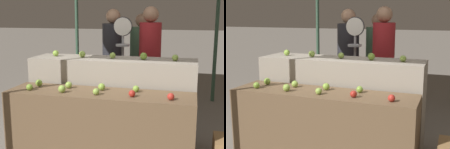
{
  "view_description": "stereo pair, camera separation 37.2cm",
  "coord_description": "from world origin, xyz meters",
  "views": [
    {
      "loc": [
        0.99,
        -3.23,
        1.71
      ],
      "look_at": [
        0.07,
        0.3,
        0.99
      ],
      "focal_mm": 50.0,
      "sensor_mm": 36.0,
      "label": 1
    },
    {
      "loc": [
        1.35,
        -3.12,
        1.71
      ],
      "look_at": [
        0.07,
        0.3,
        0.99
      ],
      "focal_mm": 50.0,
      "sensor_mm": 36.0,
      "label": 2
    }
  ],
  "objects": [
    {
      "name": "apple_front_5",
      "position": [
        -0.79,
        0.1,
        0.88
      ],
      "size": [
        0.08,
        0.08,
        0.08
      ],
      "primitive_type": "sphere",
      "color": "#7AA338",
      "rests_on": "display_counter_front"
    },
    {
      "name": "produce_scale",
      "position": [
        0.0,
        1.19,
        1.2
      ],
      "size": [
        0.28,
        0.2,
        1.66
      ],
      "color": "#99999E",
      "rests_on": "ground_plane"
    },
    {
      "name": "apple_front_3",
      "position": [
        0.39,
        -0.1,
        0.87
      ],
      "size": [
        0.07,
        0.07,
        0.07
      ],
      "primitive_type": "sphere",
      "color": "#AD281E",
      "rests_on": "display_counter_front"
    },
    {
      "name": "apple_front_2",
      "position": [
        0.0,
        -0.11,
        0.87
      ],
      "size": [
        0.07,
        0.07,
        0.07
      ],
      "primitive_type": "sphere",
      "color": "#8EB247",
      "rests_on": "display_counter_front"
    },
    {
      "name": "apple_front_4",
      "position": [
        0.8,
        -0.12,
        0.87
      ],
      "size": [
        0.07,
        0.07,
        0.07
      ],
      "primitive_type": "sphere",
      "color": "#B72D23",
      "rests_on": "display_counter_front"
    },
    {
      "name": "apple_back_4",
      "position": [
        0.79,
        0.59,
        1.18
      ],
      "size": [
        0.08,
        0.08,
        0.08
      ],
      "primitive_type": "sphere",
      "color": "#8EB247",
      "rests_on": "display_counter_back"
    },
    {
      "name": "display_counter_back",
      "position": [
        0.0,
        0.6,
        0.57
      ],
      "size": [
        2.12,
        0.55,
        1.14
      ],
      "primitive_type": "cube",
      "color": "gray",
      "rests_on": "ground_plane"
    },
    {
      "name": "apple_back_3",
      "position": [
        0.4,
        0.59,
        1.18
      ],
      "size": [
        0.09,
        0.09,
        0.09
      ],
      "primitive_type": "sphere",
      "color": "#7AA338",
      "rests_on": "display_counter_back"
    },
    {
      "name": "apple_back_0",
      "position": [
        -0.79,
        0.61,
        1.18
      ],
      "size": [
        0.08,
        0.08,
        0.08
      ],
      "primitive_type": "sphere",
      "color": "#84AD3D",
      "rests_on": "display_counter_back"
    },
    {
      "name": "apple_front_0",
      "position": [
        -0.8,
        -0.11,
        0.87
      ],
      "size": [
        0.07,
        0.07,
        0.07
      ],
      "primitive_type": "sphere",
      "color": "#7AA338",
      "rests_on": "display_counter_front"
    },
    {
      "name": "person_vendor_at_scale",
      "position": [
        0.36,
        1.46,
        1.06
      ],
      "size": [
        0.34,
        0.34,
        1.81
      ],
      "rotation": [
        0.0,
        0.0,
        3.17
      ],
      "color": "#2D2D38",
      "rests_on": "ground_plane"
    },
    {
      "name": "apple_front_1",
      "position": [
        -0.4,
        -0.11,
        0.88
      ],
      "size": [
        0.08,
        0.08,
        0.08
      ],
      "primitive_type": "sphere",
      "color": "#8EB247",
      "rests_on": "display_counter_front"
    },
    {
      "name": "apple_back_2",
      "position": [
        0.0,
        0.6,
        1.18
      ],
      "size": [
        0.08,
        0.08,
        0.08
      ],
      "primitive_type": "sphere",
      "color": "#8EB247",
      "rests_on": "display_counter_back"
    },
    {
      "name": "person_customer_left",
      "position": [
        0.14,
        2.01,
        0.97
      ],
      "size": [
        0.44,
        0.44,
        1.7
      ],
      "rotation": [
        0.0,
        0.0,
        3.25
      ],
      "color": "#2D2D38",
      "rests_on": "ground_plane"
    },
    {
      "name": "apple_front_8",
      "position": [
        0.4,
        0.12,
        0.87
      ],
      "size": [
        0.07,
        0.07,
        0.07
      ],
      "primitive_type": "sphere",
      "color": "#7AA338",
      "rests_on": "display_counter_front"
    },
    {
      "name": "person_customer_right",
      "position": [
        -0.27,
        1.69,
        1.03
      ],
      "size": [
        0.45,
        0.45,
        1.78
      ],
      "rotation": [
        0.0,
        0.0,
        3.48
      ],
      "color": "#2D2D38",
      "rests_on": "ground_plane"
    },
    {
      "name": "apple_front_6",
      "position": [
        -0.41,
        0.1,
        0.88
      ],
      "size": [
        0.08,
        0.08,
        0.08
      ],
      "primitive_type": "sphere",
      "color": "#8EB247",
      "rests_on": "display_counter_front"
    },
    {
      "name": "apple_back_1",
      "position": [
        -0.41,
        0.59,
        1.18
      ],
      "size": [
        0.08,
        0.08,
        0.08
      ],
      "primitive_type": "sphere",
      "color": "#8EB247",
      "rests_on": "display_counter_back"
    },
    {
      "name": "display_counter_front",
      "position": [
        0.0,
        0.0,
        0.42
      ],
      "size": [
        2.12,
        0.55,
        0.84
      ],
      "primitive_type": "cube",
      "color": "brown",
      "rests_on": "ground_plane"
    },
    {
      "name": "apple_front_7",
      "position": [
        -0.0,
        0.1,
        0.88
      ],
      "size": [
        0.08,
        0.08,
        0.08
      ],
      "primitive_type": "sphere",
      "color": "#84AD3D",
      "rests_on": "display_counter_front"
    }
  ]
}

